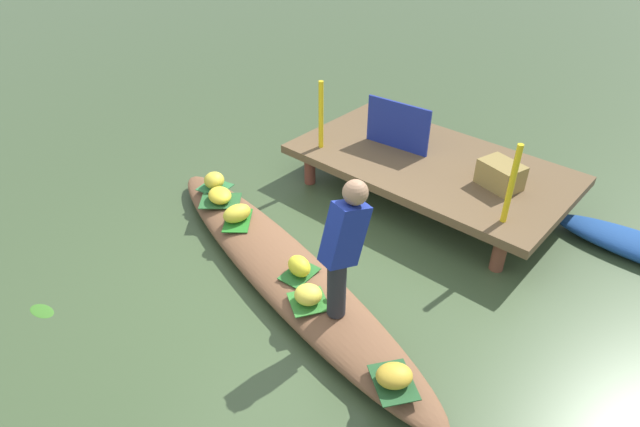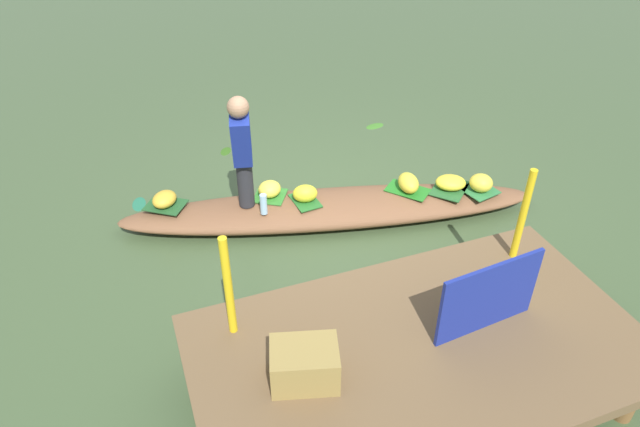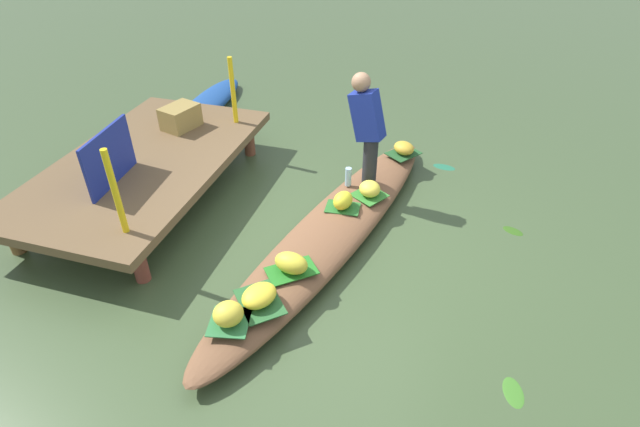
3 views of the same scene
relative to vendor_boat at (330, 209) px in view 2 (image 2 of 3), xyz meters
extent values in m
plane|color=#3E5231|center=(0.00, 0.00, -0.13)|extent=(40.00, 40.00, 0.00)
cube|color=brown|center=(0.20, 2.27, 0.31)|extent=(3.20, 1.80, 0.10)
cylinder|color=brown|center=(-1.08, 1.55, 0.07)|extent=(0.14, 0.14, 0.39)
cylinder|color=brown|center=(1.48, 1.55, 0.07)|extent=(0.14, 0.14, 0.39)
cylinder|color=brown|center=(-1.08, 2.99, 0.07)|extent=(0.14, 0.14, 0.39)
ellipsoid|color=brown|center=(0.00, 0.00, 0.00)|extent=(4.41, 1.71, 0.25)
cube|color=#2F763E|center=(-1.54, 0.42, 0.13)|extent=(0.39, 0.38, 0.01)
ellipsoid|color=yellow|center=(-1.54, 0.42, 0.22)|extent=(0.33, 0.34, 0.19)
cube|color=#286A2A|center=(0.26, -0.05, 0.13)|extent=(0.27, 0.37, 0.01)
ellipsoid|color=yellow|center=(0.26, -0.05, 0.22)|extent=(0.29, 0.24, 0.18)
cube|color=#225227|center=(1.62, -0.47, 0.13)|extent=(0.48, 0.46, 0.01)
ellipsoid|color=gold|center=(1.62, -0.47, 0.20)|extent=(0.35, 0.36, 0.15)
cube|color=#317B2C|center=(0.57, -0.26, 0.13)|extent=(0.44, 0.44, 0.01)
ellipsoid|color=#F9E047|center=(0.57, -0.26, 0.21)|extent=(0.32, 0.32, 0.17)
cube|color=#285E2D|center=(-1.27, 0.27, 0.13)|extent=(0.55, 0.54, 0.01)
ellipsoid|color=yellow|center=(-1.27, 0.27, 0.20)|extent=(0.39, 0.36, 0.15)
cube|color=#247522|center=(-0.83, 0.14, 0.13)|extent=(0.49, 0.51, 0.01)
ellipsoid|color=yellow|center=(-0.83, 0.14, 0.22)|extent=(0.26, 0.34, 0.18)
cylinder|color=#28282D|center=(0.83, -0.20, 0.40)|extent=(0.16, 0.16, 0.55)
cube|color=navy|center=(0.85, -0.14, 0.93)|extent=(0.27, 0.43, 0.57)
sphere|color=#9E7556|center=(0.87, -0.05, 1.28)|extent=(0.20, 0.20, 0.20)
cylinder|color=#A6CEEB|center=(0.71, 0.01, 0.23)|extent=(0.07, 0.07, 0.22)
cube|color=navy|center=(-0.30, 2.27, 0.66)|extent=(0.83, 0.10, 0.58)
cylinder|color=yellow|center=(-1.00, 1.67, 0.78)|extent=(0.06, 0.06, 0.84)
cylinder|color=yellow|center=(1.40, 1.67, 0.78)|extent=(0.06, 0.06, 0.84)
cube|color=olive|center=(1.06, 2.26, 0.51)|extent=(0.51, 0.43, 0.28)
ellipsoid|color=#236A4B|center=(1.88, -0.98, -0.12)|extent=(0.18, 0.30, 0.01)
ellipsoid|color=#3D7926|center=(-1.37, -1.79, -0.12)|extent=(0.30, 0.20, 0.01)
ellipsoid|color=#305B18|center=(0.71, -1.82, -0.12)|extent=(0.21, 0.25, 0.01)
camera|label=1|loc=(2.91, -2.74, 3.38)|focal=29.91mm
camera|label=2|loc=(1.82, 4.58, 3.44)|focal=32.06mm
camera|label=3|loc=(-3.96, -1.06, 3.15)|focal=28.16mm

